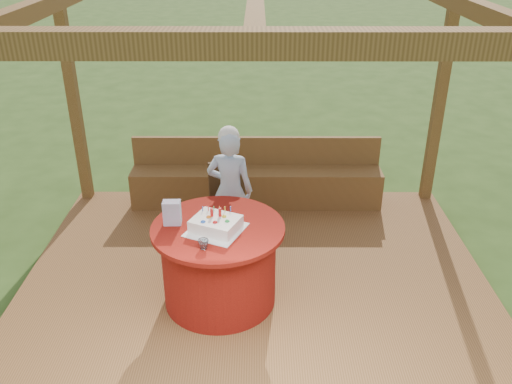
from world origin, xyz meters
TOP-DOWN VIEW (x-y plane):
  - ground at (0.00, 0.00)m, footprint 60.00×60.00m
  - deck at (0.00, 0.00)m, footprint 4.50×4.00m
  - pergola at (0.00, 0.00)m, footprint 4.50×4.00m
  - bench at (0.00, 1.72)m, footprint 3.00×0.42m
  - table at (-0.33, -0.19)m, footprint 1.16×1.16m
  - chair at (-0.28, 0.95)m, footprint 0.50×0.50m
  - elderly_woman at (-0.27, 0.74)m, footprint 0.52×0.38m
  - birthday_cake at (-0.34, -0.26)m, footprint 0.57×0.57m
  - gift_bag at (-0.72, -0.15)m, footprint 0.15×0.10m
  - drinking_glass at (-0.42, -0.55)m, footprint 0.09×0.09m

SIDE VIEW (x-z plane):
  - ground at x=0.00m, z-range 0.00..0.00m
  - deck at x=0.00m, z-range 0.00..0.12m
  - bench at x=0.00m, z-range -0.02..0.79m
  - table at x=-0.33m, z-range 0.13..0.90m
  - chair at x=-0.28m, z-range 0.16..1.00m
  - elderly_woman at x=-0.27m, z-range 0.12..1.47m
  - drinking_glass at x=-0.42m, z-range 0.89..0.97m
  - birthday_cake at x=-0.34m, z-range 0.86..1.04m
  - gift_bag at x=-0.72m, z-range 0.89..1.11m
  - pergola at x=0.00m, z-range 1.05..3.77m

